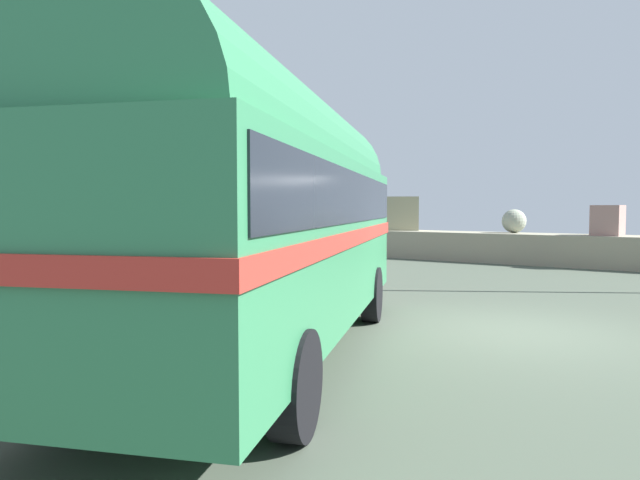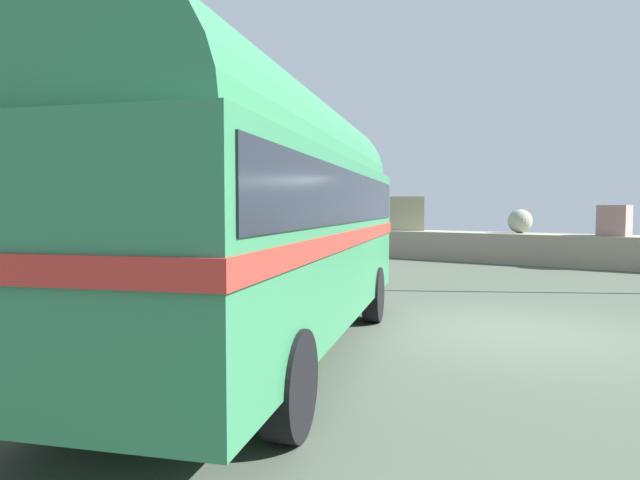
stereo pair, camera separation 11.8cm
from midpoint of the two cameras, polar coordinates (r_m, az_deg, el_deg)
name	(u,v)px [view 1 (the left image)]	position (r m, az deg, el deg)	size (l,w,h in m)	color
ground	(518,332)	(9.76, 19.01, -8.78)	(32.00, 26.00, 0.02)	#465143
breakwater	(613,248)	(21.25, 27.24, -0.75)	(31.36, 1.95, 2.49)	gray
vintage_coach	(265,205)	(7.59, -5.98, 3.51)	(5.49, 8.85, 3.70)	black
second_coach	(128,206)	(11.04, -19.10, 3.25)	(5.74, 8.80, 3.70)	black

